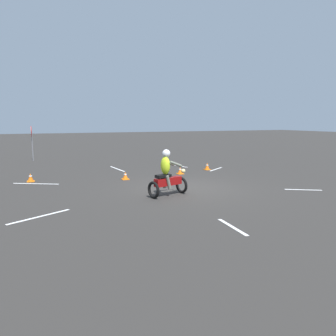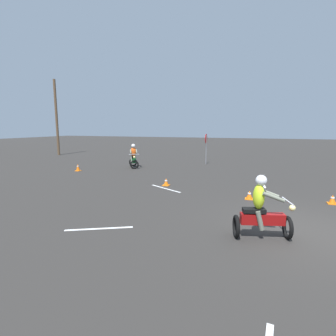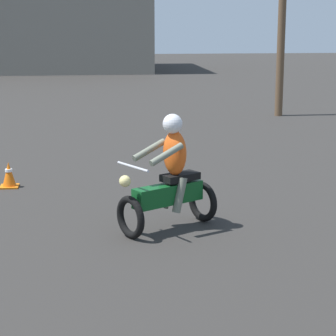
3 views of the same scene
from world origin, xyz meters
The scene contains 2 objects.
motorcycle_rider_background centered at (8.49, 9.82, 0.73)m, with size 1.51×1.24×1.66m.
traffic_cone_far_center centered at (5.91, 12.53, 0.22)m, with size 0.32×0.32×0.46m.
Camera 3 is at (7.43, 0.90, 2.92)m, focal length 70.00 mm.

